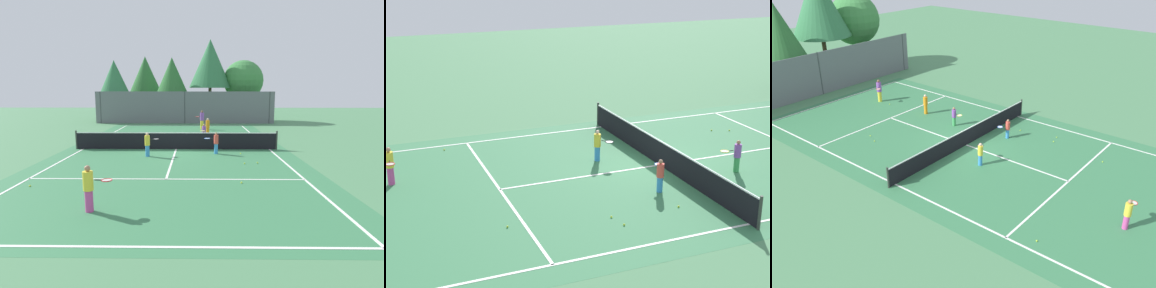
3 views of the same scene
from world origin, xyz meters
TOP-DOWN VIEW (x-y plane):
  - ground_plane at (0.00, 0.00)m, footprint 80.00×80.00m
  - court_surface at (0.00, 0.00)m, footprint 13.00×25.00m
  - tennis_net at (0.00, 0.00)m, footprint 11.90×0.10m
  - player_0 at (1.68, 2.30)m, footprint 0.41×0.85m
  - player_3 at (-1.91, -9.85)m, footprint 0.87×0.34m
  - player_4 at (-1.37, -2.03)m, footprint 0.79×0.69m
  - player_5 at (2.25, -1.30)m, footprint 0.83×0.56m
  - tennis_ball_0 at (-4.92, -7.47)m, footprint 0.07×0.07m
  - tennis_ball_1 at (-3.02, 4.47)m, footprint 0.07×0.07m
  - tennis_ball_2 at (3.50, -3.74)m, footprint 0.07×0.07m
  - tennis_ball_3 at (2.92, -6.93)m, footprint 0.07×0.07m
  - tennis_ball_4 at (-2.69, 5.22)m, footprint 0.07×0.07m
  - tennis_ball_5 at (4.14, -3.60)m, footprint 0.07×0.07m
  - tennis_ball_7 at (3.63, -1.37)m, footprint 0.07×0.07m

SIDE VIEW (x-z plane):
  - ground_plane at x=0.00m, z-range 0.00..0.00m
  - court_surface at x=0.00m, z-range 0.00..0.01m
  - tennis_ball_0 at x=-4.92m, z-range 0.00..0.07m
  - tennis_ball_1 at x=-3.02m, z-range 0.00..0.07m
  - tennis_ball_2 at x=3.50m, z-range 0.00..0.07m
  - tennis_ball_3 at x=2.92m, z-range 0.00..0.07m
  - tennis_ball_4 at x=-2.69m, z-range 0.00..0.07m
  - tennis_ball_5 at x=4.14m, z-range 0.00..0.07m
  - tennis_ball_7 at x=3.63m, z-range 0.00..0.07m
  - tennis_net at x=0.00m, z-range -0.04..1.06m
  - player_5 at x=2.25m, z-range 0.03..1.22m
  - player_0 at x=1.68m, z-range 0.03..1.27m
  - player_4 at x=-1.37m, z-range 0.03..1.30m
  - player_3 at x=-1.91m, z-range 0.03..1.42m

